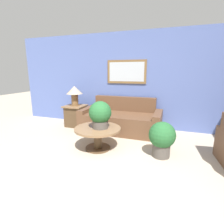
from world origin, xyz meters
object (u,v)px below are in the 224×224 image
at_px(side_table, 76,116).
at_px(potted_plant_on_table, 100,114).
at_px(table_lamp, 74,92).
at_px(potted_plant_floor, 162,138).
at_px(coffee_table, 98,134).
at_px(couch_main, 121,120).

height_order(side_table, potted_plant_on_table, potted_plant_on_table).
distance_m(table_lamp, potted_plant_floor, 2.81).
relative_size(coffee_table, side_table, 1.54).
bearing_deg(couch_main, table_lamp, -179.34).
height_order(couch_main, table_lamp, table_lamp).
distance_m(coffee_table, side_table, 1.74).
relative_size(coffee_table, potted_plant_floor, 1.40).
relative_size(side_table, potted_plant_on_table, 1.12).
bearing_deg(side_table, table_lamp, 0.00).
xyz_separation_m(coffee_table, side_table, (-1.24, 1.22, -0.02)).
bearing_deg(potted_plant_on_table, potted_plant_floor, 3.02).
height_order(table_lamp, potted_plant_floor, table_lamp).
bearing_deg(couch_main, coffee_table, -95.82).
bearing_deg(coffee_table, table_lamp, 135.45).
bearing_deg(potted_plant_floor, side_table, 155.26).
distance_m(couch_main, side_table, 1.37).
xyz_separation_m(side_table, potted_plant_on_table, (1.29, -1.21, 0.42)).
relative_size(couch_main, potted_plant_floor, 3.11).
height_order(side_table, potted_plant_floor, potted_plant_floor).
xyz_separation_m(side_table, table_lamp, (0.00, 0.00, 0.67)).
distance_m(couch_main, potted_plant_on_table, 1.30).
bearing_deg(potted_plant_floor, table_lamp, 155.26).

